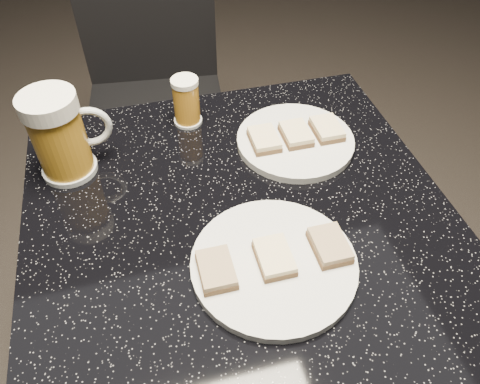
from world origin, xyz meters
name	(u,v)px	position (x,y,z in m)	size (l,w,h in m)	color
plate_large	(274,264)	(0.02, -0.12, 0.76)	(0.25, 0.25, 0.01)	silver
plate_small	(295,141)	(0.15, 0.15, 0.76)	(0.22, 0.22, 0.01)	silver
table	(240,292)	(0.00, 0.00, 0.51)	(0.70, 0.70, 0.75)	black
beer_mug	(60,135)	(-0.27, 0.18, 0.83)	(0.14, 0.10, 0.16)	silver
beer_tumbler	(186,101)	(-0.04, 0.27, 0.80)	(0.06, 0.06, 0.10)	silver
chair	(155,89)	(-0.07, 0.78, 0.50)	(0.46, 0.46, 0.88)	black
canapes_on_plate_large	(274,257)	(0.02, -0.12, 0.77)	(0.22, 0.07, 0.02)	#4C3521
canapes_on_plate_small	(296,134)	(0.15, 0.15, 0.77)	(0.17, 0.07, 0.02)	#4C3521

